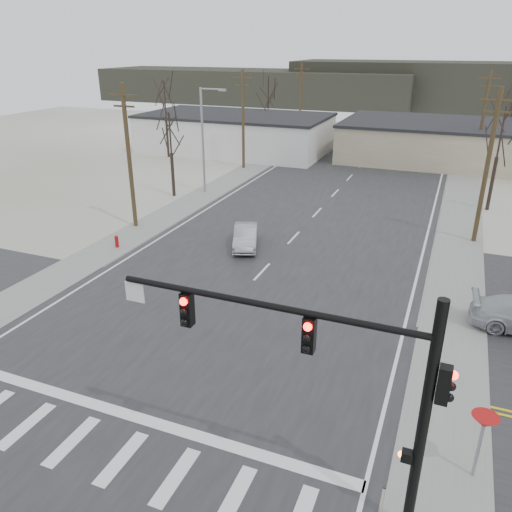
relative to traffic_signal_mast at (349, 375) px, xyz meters
The scene contains 25 objects.
ground 11.07m from the traffic_signal_mast, 141.84° to the left, with size 140.00×140.00×0.00m, color silver.
main_road 23.10m from the traffic_signal_mast, 110.42° to the left, with size 18.00×110.00×0.05m, color #242427.
cross_road 11.07m from the traffic_signal_mast, 141.84° to the left, with size 90.00×10.00×0.04m, color #242427.
sidewalk_left 32.41m from the traffic_signal_mast, 125.21° to the left, with size 3.00×90.00×0.06m, color gray.
sidewalk_right 26.75m from the traffic_signal_mast, 84.10° to the left, with size 3.00×90.00×0.06m, color gray.
traffic_signal_mast is the anchor object (origin of this frame).
fire_hydrant 23.39m from the traffic_signal_mast, 141.87° to the left, with size 0.24×0.24×0.87m.
yield_sign 5.21m from the traffic_signal_mast, 36.85° to the left, with size 0.80×0.80×2.35m.
building_left_far 52.07m from the traffic_signal_mast, 117.34° to the left, with size 22.30×12.30×4.50m.
building_right_far 50.31m from the traffic_signal_mast, 87.60° to the left, with size 26.30×14.30×4.30m.
upole_left_b 26.60m from the traffic_signal_mast, 136.81° to the left, with size 2.20×0.30×10.00m.
upole_left_c 42.85m from the traffic_signal_mast, 116.91° to the left, with size 2.20×0.30×10.00m.
upole_left_d 61.35m from the traffic_signal_mast, 108.43° to the left, with size 2.20×0.30×10.00m.
upole_right_a 24.48m from the traffic_signal_mast, 81.52° to the left, with size 2.20×0.30×10.00m.
upole_right_b 46.35m from the traffic_signal_mast, 85.54° to the left, with size 2.20×0.30×10.00m.
streetlight_main 33.84m from the traffic_signal_mast, 123.54° to the left, with size 2.40×0.25×9.00m.
tree_left_near 33.52m from the traffic_signal_mast, 128.57° to the left, with size 3.30×3.30×7.35m.
tree_right_mid 32.56m from the traffic_signal_mast, 81.86° to the left, with size 3.74×3.74×8.33m.
tree_left_far 56.63m from the traffic_signal_mast, 112.75° to the left, with size 3.96×3.96×8.82m.
tree_left_mid 50.12m from the traffic_signal_mast, 126.63° to the left, with size 3.96×3.96×8.82m.
hill_left 107.17m from the traffic_signal_mast, 113.59° to the left, with size 70.00×18.00×7.00m, color #333026.
hill_center 102.45m from the traffic_signal_mast, 86.02° to the left, with size 80.00×18.00×9.00m, color #333026.
sedan_crossing 20.73m from the traffic_signal_mast, 120.56° to the left, with size 1.47×4.21×1.39m, color gray.
car_far_a 51.02m from the traffic_signal_mast, 91.80° to the left, with size 2.31×5.68×1.65m, color black.
car_far_b 53.78m from the traffic_signal_mast, 98.69° to the left, with size 1.49×3.69×1.26m, color black.
Camera 1 is at (9.59, -16.70, 12.36)m, focal length 35.00 mm.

